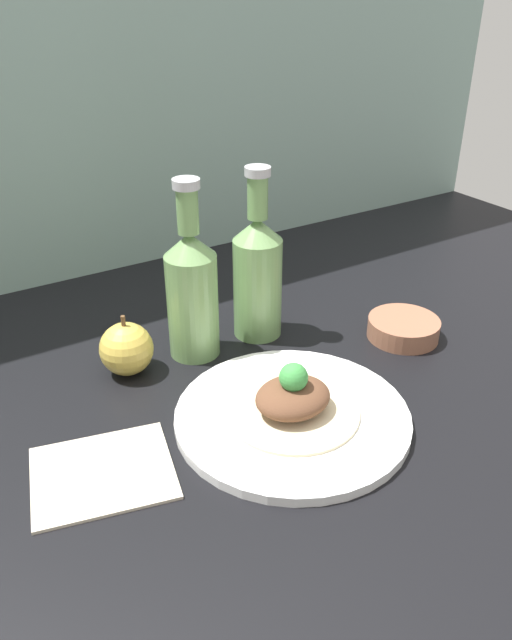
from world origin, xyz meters
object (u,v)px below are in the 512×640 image
Objects in this scene: cider_bottle_left at (190,291)px; cider_bottle_right at (258,273)px; plate at (292,415)px; dipping_bowl at (403,328)px; plated_food at (293,399)px; apple at (126,349)px.

cider_bottle_right is at bearing 0.00° from cider_bottle_left.
cider_bottle_left is at bearing 180.00° from cider_bottle_right.
plate is 23.63cm from cider_bottle_right.
plate is 26.62cm from dipping_bowl.
cider_bottle_left is at bearing 156.08° from dipping_bowl.
cider_bottle_left reaches higher than plate.
cider_bottle_left is (-3.10, 20.36, 9.13)cm from plate.
cider_bottle_right is (7.79, 20.36, 6.68)cm from plated_food.
plate is 22.53cm from cider_bottle_left.
plated_food is at bearing -81.35° from cider_bottle_left.
cider_bottle_left reaches higher than dipping_bowl.
cider_bottle_right reaches higher than dipping_bowl.
cider_bottle_left is 2.93× the size of apple.
cider_bottle_left is 2.40× the size of dipping_bowl.
cider_bottle_left reaches higher than plated_food.
dipping_bowl is (28.57, -12.67, -8.42)cm from cider_bottle_left.
cider_bottle_right is at bearing -0.68° from apple.
dipping_bowl is at bearing 16.78° from plated_food.
plate is 24.43cm from apple.
cider_bottle_left is 32.37cm from dipping_bowl.
apple is at bearing 161.35° from dipping_bowl.
cider_bottle_right is (7.79, 20.36, 9.13)cm from plate.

